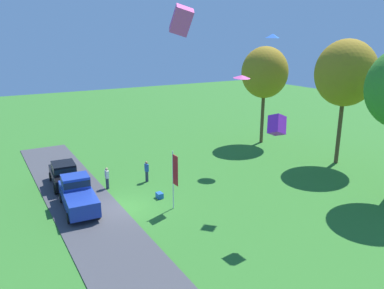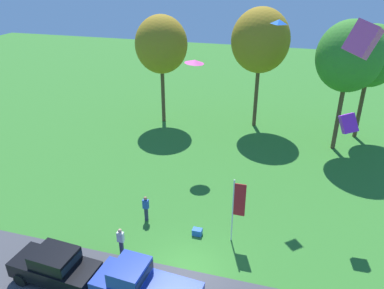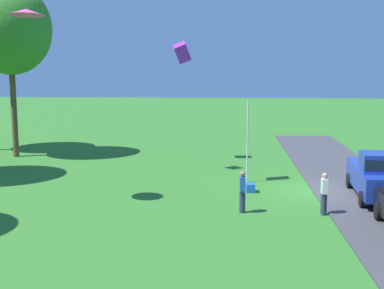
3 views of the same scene
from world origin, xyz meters
TOP-DOWN VIEW (x-y plane):
  - ground_plane at (0.00, 0.00)m, footprint 120.00×120.00m
  - pavement_strip at (0.00, -2.14)m, footprint 36.00×4.40m
  - car_pickup_mid_row at (-1.35, -2.54)m, footprint 5.13×2.34m
  - person_on_lawn at (-3.81, 0.27)m, footprint 0.36×0.24m
  - person_watching_sky at (-3.67, 3.48)m, footprint 0.36×0.24m
  - tree_lone_near at (8.07, 17.34)m, footprint 5.09×5.09m
  - flag_banner at (2.00, 3.05)m, footprint 0.71×0.08m
  - cooler_box at (-0.24, 2.97)m, footprint 0.56×0.40m
  - kite_box_mid_center at (7.36, 6.72)m, footprint 1.11×1.16m
  - kite_delta_near_flag at (-3.01, 12.21)m, footprint 1.55×1.54m

SIDE VIEW (x-z plane):
  - ground_plane at x=0.00m, z-range 0.00..0.00m
  - pavement_strip at x=0.00m, z-range 0.00..0.06m
  - cooler_box at x=-0.24m, z-range 0.00..0.40m
  - person_on_lawn at x=-3.81m, z-range 0.02..1.73m
  - person_watching_sky at x=-3.67m, z-range 0.02..1.73m
  - car_pickup_mid_row at x=-1.35m, z-range 0.04..2.18m
  - flag_banner at x=2.00m, z-range 0.54..4.61m
  - kite_box_mid_center at x=7.36m, z-range 5.80..7.20m
  - tree_lone_near at x=8.07m, z-range 2.55..13.29m
  - kite_delta_near_flag at x=-3.01m, z-range 7.81..8.18m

